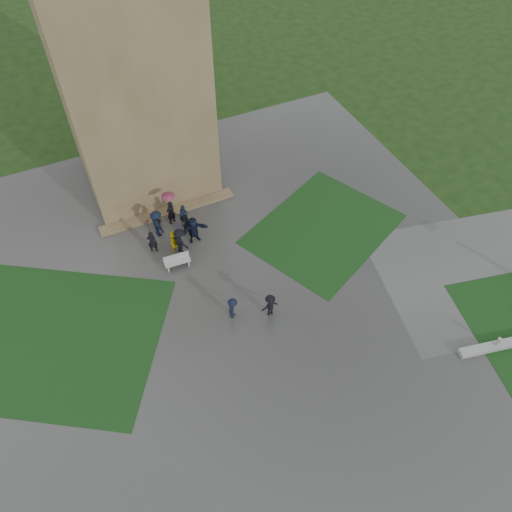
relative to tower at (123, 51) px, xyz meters
name	(u,v)px	position (x,y,z in m)	size (l,w,h in m)	color
ground	(232,339)	(0.00, -15.00, -9.00)	(120.00, 120.00, 0.00)	black
plaza	(217,311)	(0.00, -13.00, -8.99)	(34.00, 34.00, 0.02)	#353532
lawn_inset_left	(55,338)	(-8.50, -11.00, -8.97)	(11.00, 9.00, 0.01)	black
lawn_inset_right	(323,229)	(8.50, -10.00, -8.97)	(9.00, 7.00, 0.01)	black
tower	(123,51)	(0.00, 0.00, 0.00)	(8.00, 8.00, 18.00)	brown
tower_plinth	(168,211)	(0.00, -4.40, -8.87)	(9.00, 0.80, 0.22)	brown
bench	(177,261)	(-0.91, -9.02, -8.52)	(1.57, 0.58, 0.89)	#A2A39E
visitor_cluster	(172,228)	(-0.41, -6.95, -7.83)	(3.98, 3.76, 2.66)	black
pedestrian_mid	(233,308)	(0.66, -13.69, -8.25)	(0.94, 0.48, 1.45)	black
pedestrian_near	(270,305)	(2.55, -14.39, -8.21)	(0.99, 0.51, 1.53)	black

